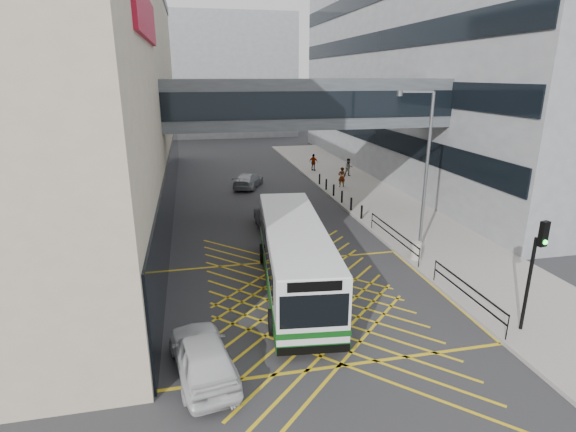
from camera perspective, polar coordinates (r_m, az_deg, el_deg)
ground at (r=19.45m, az=2.53°, el=-10.83°), size 120.00×120.00×0.00m
building_right at (r=49.52m, az=23.95°, el=16.97°), size 24.09×44.00×20.00m
building_far at (r=76.58m, az=-10.84°, el=17.03°), size 28.00×16.00×18.00m
skybridge at (r=29.55m, az=2.49°, el=14.13°), size 20.00×4.10×3.00m
pavement at (r=35.48m, az=10.53°, el=2.26°), size 6.00×54.00×0.16m
box_junction at (r=19.45m, az=2.53°, el=-10.82°), size 12.00×9.00×0.01m
bus at (r=19.91m, az=0.77°, el=-4.89°), size 3.67×11.14×3.07m
car_white at (r=15.14m, az=-10.79°, el=-16.93°), size 2.64×4.91×1.48m
car_dark at (r=28.07m, az=-2.46°, el=-0.29°), size 1.65×4.22×1.32m
car_silver at (r=38.59m, az=-5.08°, el=4.63°), size 3.38×4.72×1.35m
traffic_light at (r=18.16m, az=28.93°, el=-5.00°), size 0.33×0.51×4.30m
street_lamp at (r=24.30m, az=16.83°, el=6.50°), size 1.88×0.70×8.32m
litter_bin at (r=23.98m, az=15.92°, el=-4.25°), size 0.53×0.53×0.91m
kerb_railings at (r=22.75m, az=16.61°, el=-4.80°), size 0.05×12.54×1.00m
bollards at (r=34.40m, az=6.33°, el=2.88°), size 0.14×10.14×0.90m
pedestrian_a at (r=38.20m, az=6.83°, el=4.93°), size 0.67×0.48×1.67m
pedestrian_b at (r=42.47m, az=7.70°, el=6.14°), size 0.81×0.48×1.63m
pedestrian_c at (r=44.60m, az=3.27°, el=6.81°), size 1.04×0.98×1.64m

